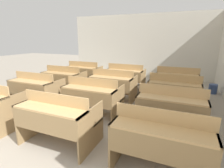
{
  "coord_description": "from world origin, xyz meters",
  "views": [
    {
      "loc": [
        2.02,
        -0.78,
        1.75
      ],
      "look_at": [
        0.58,
        2.65,
        0.77
      ],
      "focal_mm": 28.0,
      "sensor_mm": 36.0,
      "label": 1
    }
  ],
  "objects_px": {
    "bench_second_right": "(171,108)",
    "bench_back_left": "(84,73)",
    "bench_front_right": "(161,139)",
    "bench_back_right": "(177,81)",
    "wastepaper_bin": "(213,89)",
    "bench_back_center": "(125,77)",
    "bench_third_left": "(64,79)",
    "bench_second_left": "(36,89)",
    "bench_front_center": "(58,118)",
    "bench_second_center": "(93,96)",
    "bench_third_right": "(174,91)",
    "bench_third_center": "(113,84)"
  },
  "relations": [
    {
      "from": "bench_second_center",
      "to": "bench_third_right",
      "type": "height_order",
      "value": "same"
    },
    {
      "from": "bench_second_center",
      "to": "bench_third_center",
      "type": "relative_size",
      "value": 1.0
    },
    {
      "from": "bench_front_right",
      "to": "wastepaper_bin",
      "type": "xyz_separation_m",
      "value": [
        1.1,
        4.16,
        -0.31
      ]
    },
    {
      "from": "bench_front_center",
      "to": "bench_second_center",
      "type": "bearing_deg",
      "value": 90.35
    },
    {
      "from": "bench_second_right",
      "to": "bench_second_center",
      "type": "bearing_deg",
      "value": -179.9
    },
    {
      "from": "bench_second_center",
      "to": "bench_back_center",
      "type": "height_order",
      "value": "same"
    },
    {
      "from": "bench_front_center",
      "to": "bench_third_center",
      "type": "distance_m",
      "value": 2.34
    },
    {
      "from": "bench_front_right",
      "to": "bench_back_left",
      "type": "bearing_deg",
      "value": 133.92
    },
    {
      "from": "bench_back_center",
      "to": "bench_back_right",
      "type": "distance_m",
      "value": 1.67
    },
    {
      "from": "bench_second_center",
      "to": "bench_back_left",
      "type": "relative_size",
      "value": 1.0
    },
    {
      "from": "wastepaper_bin",
      "to": "bench_third_right",
      "type": "bearing_deg",
      "value": -121.15
    },
    {
      "from": "bench_front_right",
      "to": "bench_second_center",
      "type": "bearing_deg",
      "value": 144.96
    },
    {
      "from": "bench_third_center",
      "to": "wastepaper_bin",
      "type": "height_order",
      "value": "bench_third_center"
    },
    {
      "from": "bench_front_center",
      "to": "bench_third_right",
      "type": "height_order",
      "value": "same"
    },
    {
      "from": "bench_second_left",
      "to": "bench_third_left",
      "type": "xyz_separation_m",
      "value": [
        -0.01,
        1.15,
        0.0
      ]
    },
    {
      "from": "bench_front_right",
      "to": "bench_third_center",
      "type": "bearing_deg",
      "value": 125.58
    },
    {
      "from": "bench_second_left",
      "to": "bench_back_right",
      "type": "relative_size",
      "value": 1.0
    },
    {
      "from": "bench_second_right",
      "to": "bench_back_left",
      "type": "bearing_deg",
      "value": 145.73
    },
    {
      "from": "bench_second_left",
      "to": "wastepaper_bin",
      "type": "xyz_separation_m",
      "value": [
        4.44,
        3.01,
        -0.31
      ]
    },
    {
      "from": "bench_second_center",
      "to": "bench_third_center",
      "type": "height_order",
      "value": "same"
    },
    {
      "from": "bench_second_right",
      "to": "bench_back_left",
      "type": "relative_size",
      "value": 1.0
    },
    {
      "from": "wastepaper_bin",
      "to": "bench_front_right",
      "type": "bearing_deg",
      "value": -104.81
    },
    {
      "from": "bench_second_center",
      "to": "bench_third_right",
      "type": "relative_size",
      "value": 1.0
    },
    {
      "from": "bench_front_center",
      "to": "bench_back_right",
      "type": "distance_m",
      "value": 3.88
    },
    {
      "from": "bench_front_right",
      "to": "bench_second_left",
      "type": "relative_size",
      "value": 1.0
    },
    {
      "from": "bench_second_right",
      "to": "bench_third_center",
      "type": "xyz_separation_m",
      "value": [
        -1.69,
        1.15,
        0.0
      ]
    },
    {
      "from": "bench_third_center",
      "to": "bench_back_left",
      "type": "distance_m",
      "value": 2.02
    },
    {
      "from": "bench_third_right",
      "to": "bench_front_center",
      "type": "bearing_deg",
      "value": -125.29
    },
    {
      "from": "bench_front_right",
      "to": "bench_back_right",
      "type": "bearing_deg",
      "value": 89.97
    },
    {
      "from": "bench_second_left",
      "to": "wastepaper_bin",
      "type": "relative_size",
      "value": 4.01
    },
    {
      "from": "bench_third_right",
      "to": "bench_back_left",
      "type": "xyz_separation_m",
      "value": [
        -3.33,
        1.13,
        0.0
      ]
    },
    {
      "from": "bench_third_left",
      "to": "bench_front_center",
      "type": "bearing_deg",
      "value": -54.0
    },
    {
      "from": "bench_front_right",
      "to": "bench_third_left",
      "type": "xyz_separation_m",
      "value": [
        -3.35,
        2.3,
        0.0
      ]
    },
    {
      "from": "wastepaper_bin",
      "to": "bench_second_right",
      "type": "bearing_deg",
      "value": -109.89
    },
    {
      "from": "bench_front_right",
      "to": "bench_third_right",
      "type": "bearing_deg",
      "value": 90.13
    },
    {
      "from": "bench_second_center",
      "to": "bench_second_right",
      "type": "xyz_separation_m",
      "value": [
        1.69,
        0.0,
        0.0
      ]
    },
    {
      "from": "bench_front_center",
      "to": "bench_back_left",
      "type": "xyz_separation_m",
      "value": [
        -1.67,
        3.48,
        0.0
      ]
    },
    {
      "from": "bench_second_center",
      "to": "bench_third_right",
      "type": "xyz_separation_m",
      "value": [
        1.67,
        1.16,
        0.0
      ]
    },
    {
      "from": "bench_front_right",
      "to": "bench_third_left",
      "type": "distance_m",
      "value": 4.06
    },
    {
      "from": "bench_back_center",
      "to": "wastepaper_bin",
      "type": "relative_size",
      "value": 4.01
    },
    {
      "from": "bench_back_right",
      "to": "wastepaper_bin",
      "type": "bearing_deg",
      "value": 31.23
    },
    {
      "from": "bench_front_right",
      "to": "bench_back_center",
      "type": "distance_m",
      "value": 3.85
    },
    {
      "from": "bench_third_left",
      "to": "bench_back_left",
      "type": "distance_m",
      "value": 1.16
    },
    {
      "from": "bench_back_right",
      "to": "bench_second_left",
      "type": "bearing_deg",
      "value": -144.99
    },
    {
      "from": "bench_third_left",
      "to": "bench_third_center",
      "type": "relative_size",
      "value": 1.0
    },
    {
      "from": "bench_second_right",
      "to": "bench_second_left",
      "type": "bearing_deg",
      "value": -179.53
    },
    {
      "from": "bench_second_right",
      "to": "bench_back_center",
      "type": "relative_size",
      "value": 1.0
    },
    {
      "from": "bench_front_right",
      "to": "wastepaper_bin",
      "type": "height_order",
      "value": "bench_front_right"
    },
    {
      "from": "bench_front_center",
      "to": "bench_third_left",
      "type": "relative_size",
      "value": 1.0
    },
    {
      "from": "bench_front_right",
      "to": "bench_back_right",
      "type": "relative_size",
      "value": 1.0
    }
  ]
}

